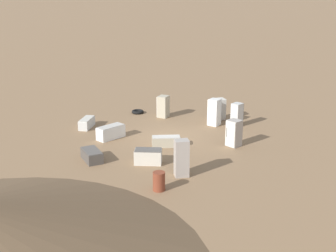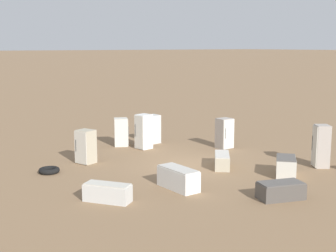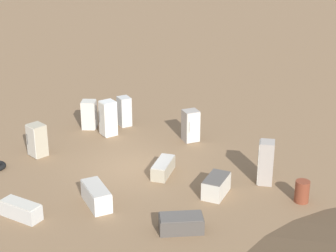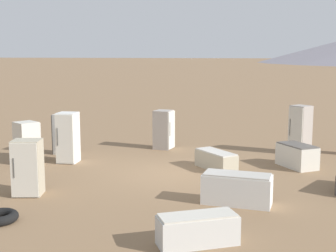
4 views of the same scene
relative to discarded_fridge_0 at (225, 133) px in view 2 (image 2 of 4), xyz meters
name	(u,v)px [view 2 (image 2 of 4)]	position (x,y,z in m)	size (l,w,h in m)	color
ground_plane	(188,165)	(-1.72, 3.69, -0.78)	(1000.00, 1000.00, 0.00)	#846647
discarded_fridge_0	(225,133)	(0.00, 0.00, 0.00)	(0.72, 0.73, 1.55)	#A89E93
discarded_fridge_1	(121,132)	(3.60, 4.03, -0.05)	(0.95, 0.95, 1.46)	beige
discarded_fridge_2	(222,160)	(-2.81, 2.67, -0.47)	(1.64, 1.53, 0.61)	#B2A88E
discarded_fridge_3	(107,193)	(-3.96, 8.86, -0.46)	(1.66, 1.42, 0.62)	silver
discarded_fridge_4	(178,178)	(-4.19, 6.05, -0.38)	(1.74, 0.74, 0.79)	white
discarded_fridge_5	(86,147)	(1.29, 7.16, -0.02)	(0.92, 0.89, 1.51)	#B2A88E
discarded_fridge_6	(321,146)	(-5.24, -0.86, 0.15)	(0.90, 0.88, 1.85)	#A89E93
discarded_fridge_7	(281,191)	(-7.16, 3.86, -0.48)	(1.25, 1.72, 0.59)	#4C4742
discarded_fridge_8	(144,132)	(2.33, 3.42, 0.11)	(0.77, 0.81, 1.76)	white
discarded_fridge_9	(286,166)	(-5.32, 1.46, -0.39)	(1.50, 1.55, 0.78)	beige
discarded_fridge_10	(153,129)	(3.24, 2.25, -0.01)	(0.75, 0.61, 1.54)	silver
scrap_tire	(49,170)	(0.65, 9.14, -0.67)	(0.87, 0.87, 0.22)	black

